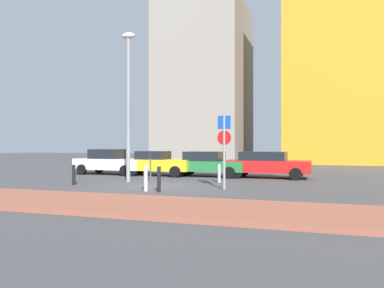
# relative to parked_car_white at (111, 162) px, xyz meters

# --- Properties ---
(ground_plane) EXTENTS (120.00, 120.00, 0.00)m
(ground_plane) POSITION_rel_parked_car_white_xyz_m (5.60, -5.57, -0.79)
(ground_plane) COLOR #424244
(sidewalk_brick) EXTENTS (40.00, 3.37, 0.14)m
(sidewalk_brick) POSITION_rel_parked_car_white_xyz_m (5.60, -10.89, -0.72)
(sidewalk_brick) COLOR #93513D
(sidewalk_brick) RESTS_ON ground
(parked_car_white) EXTENTS (4.61, 2.23, 1.57)m
(parked_car_white) POSITION_rel_parked_car_white_xyz_m (0.00, 0.00, 0.00)
(parked_car_white) COLOR white
(parked_car_white) RESTS_ON ground
(parked_car_yellow) EXTENTS (4.00, 1.96, 1.46)m
(parked_car_yellow) POSITION_rel_parked_car_white_xyz_m (3.23, -0.03, -0.04)
(parked_car_yellow) COLOR gold
(parked_car_yellow) RESTS_ON ground
(parked_car_green) EXTENTS (4.44, 2.09, 1.45)m
(parked_car_green) POSITION_rel_parked_car_white_xyz_m (6.20, 0.31, -0.03)
(parked_car_green) COLOR #237238
(parked_car_green) RESTS_ON ground
(parked_car_red) EXTENTS (4.63, 2.09, 1.46)m
(parked_car_red) POSITION_rel_parked_car_white_xyz_m (9.59, 0.42, -0.01)
(parked_car_red) COLOR red
(parked_car_red) RESTS_ON ground
(parking_sign_post) EXTENTS (0.60, 0.12, 3.05)m
(parking_sign_post) POSITION_rel_parked_car_white_xyz_m (8.67, -5.71, 1.14)
(parking_sign_post) COLOR gray
(parking_sign_post) RESTS_ON ground
(parking_meter) EXTENTS (0.18, 0.14, 1.45)m
(parking_meter) POSITION_rel_parked_car_white_xyz_m (4.25, -3.29, 0.15)
(parking_meter) COLOR #4C4C51
(parking_meter) RESTS_ON ground
(street_lamp) EXTENTS (0.70, 0.36, 7.38)m
(street_lamp) POSITION_rel_parked_car_white_xyz_m (3.43, -4.12, 3.53)
(street_lamp) COLOR gray
(street_lamp) RESTS_ON ground
(traffic_bollard_near) EXTENTS (0.15, 0.15, 0.89)m
(traffic_bollard_near) POSITION_rel_parked_car_white_xyz_m (7.75, -2.98, -0.34)
(traffic_bollard_near) COLOR #B7B7BC
(traffic_bollard_near) RESTS_ON ground
(traffic_bollard_mid) EXTENTS (0.16, 0.16, 0.92)m
(traffic_bollard_mid) POSITION_rel_parked_car_white_xyz_m (1.70, -6.10, -0.33)
(traffic_bollard_mid) COLOR black
(traffic_bollard_mid) RESTS_ON ground
(traffic_bollard_far) EXTENTS (0.14, 0.14, 0.99)m
(traffic_bollard_far) POSITION_rel_parked_car_white_xyz_m (6.47, -7.32, -0.29)
(traffic_bollard_far) COLOR black
(traffic_bollard_far) RESTS_ON ground
(traffic_bollard_edge) EXTENTS (0.17, 0.17, 1.03)m
(traffic_bollard_edge) POSITION_rel_parked_car_white_xyz_m (5.87, -7.24, -0.27)
(traffic_bollard_edge) COLOR #B7B7BC
(traffic_bollard_edge) RESTS_ON ground
(building_colorful_midrise) EXTENTS (18.80, 12.23, 23.40)m
(building_colorful_midrise) POSITION_rel_parked_car_white_xyz_m (18.34, 22.05, 10.91)
(building_colorful_midrise) COLOR orange
(building_colorful_midrise) RESTS_ON ground
(building_under_construction) EXTENTS (10.41, 12.38, 19.72)m
(building_under_construction) POSITION_rel_parked_car_white_xyz_m (-1.66, 26.41, 9.07)
(building_under_construction) COLOR gray
(building_under_construction) RESTS_ON ground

